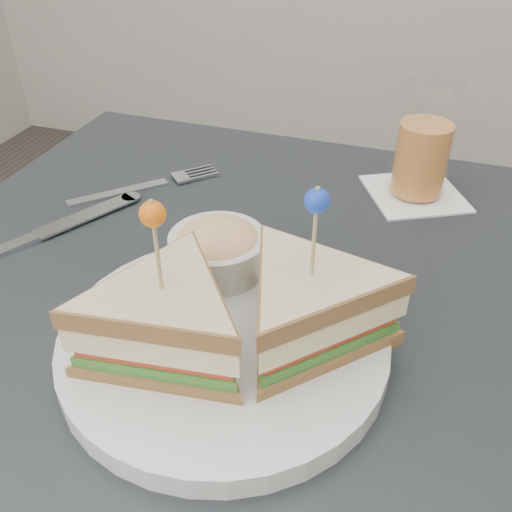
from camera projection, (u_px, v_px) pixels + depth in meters
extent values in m
cube|color=black|center=(244.00, 310.00, 0.59)|extent=(0.80, 0.80, 0.03)
cylinder|color=black|center=(143.00, 305.00, 1.17)|extent=(0.04, 0.04, 0.72)
cylinder|color=black|center=(504.00, 389.00, 0.99)|extent=(0.04, 0.04, 0.72)
cylinder|color=silver|center=(224.00, 344.00, 0.52)|extent=(0.39, 0.39, 0.02)
cylinder|color=silver|center=(224.00, 335.00, 0.51)|extent=(0.39, 0.39, 0.01)
cylinder|color=tan|center=(157.00, 254.00, 0.43)|extent=(0.00, 0.00, 0.09)
sphere|color=#D75C0D|center=(152.00, 214.00, 0.41)|extent=(0.03, 0.03, 0.02)
cylinder|color=tan|center=(314.00, 240.00, 0.44)|extent=(0.00, 0.00, 0.09)
sphere|color=#1637AA|center=(317.00, 201.00, 0.42)|extent=(0.03, 0.03, 0.02)
cylinder|color=silver|center=(218.00, 255.00, 0.58)|extent=(0.13, 0.13, 0.04)
ellipsoid|color=#E0B772|center=(217.00, 242.00, 0.57)|extent=(0.12, 0.12, 0.04)
cube|color=silver|center=(118.00, 193.00, 0.76)|extent=(0.11, 0.11, 0.00)
cube|color=silver|center=(181.00, 177.00, 0.79)|extent=(0.04, 0.04, 0.00)
cube|color=silver|center=(0.00, 252.00, 0.65)|extent=(0.07, 0.10, 0.01)
cube|color=silver|center=(86.00, 215.00, 0.71)|extent=(0.08, 0.13, 0.00)
cylinder|color=silver|center=(131.00, 197.00, 0.74)|extent=(0.03, 0.03, 0.00)
cube|color=white|center=(415.00, 194.00, 0.76)|extent=(0.16, 0.16, 0.00)
cylinder|color=#D3803B|center=(421.00, 158.00, 0.73)|extent=(0.09, 0.09, 0.09)
cylinder|color=white|center=(424.00, 142.00, 0.71)|extent=(0.10, 0.10, 0.15)
cube|color=white|center=(432.00, 124.00, 0.71)|extent=(0.02, 0.02, 0.02)
cube|color=white|center=(419.00, 132.00, 0.70)|extent=(0.02, 0.02, 0.02)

